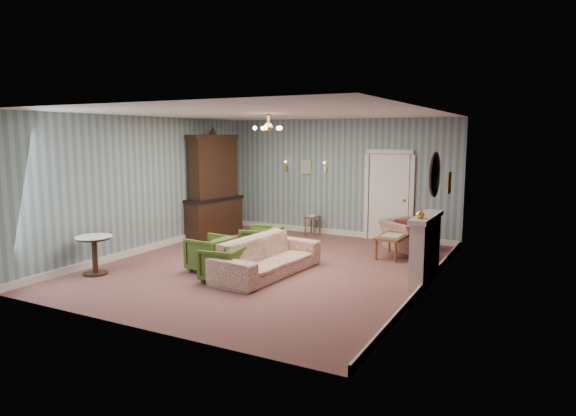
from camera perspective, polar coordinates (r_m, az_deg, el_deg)
The scene contains 27 objects.
floor at distance 9.73m, azimuth -2.15°, elevation -6.65°, with size 7.00×7.00×0.00m, color brown.
ceiling at distance 9.41m, azimuth -2.25°, elevation 10.68°, with size 7.00×7.00×0.00m, color white.
wall_back at distance 12.60m, azimuth 5.77°, elevation 3.42°, with size 6.00×6.00×0.00m, color slate.
wall_front at distance 6.68m, azimuth -17.33°, elevation -1.15°, with size 6.00×6.00×0.00m, color slate.
wall_left at distance 11.25m, azimuth -15.58°, elevation 2.59°, with size 7.00×7.00×0.00m, color slate.
wall_right at distance 8.39m, azimuth 15.87°, elevation 0.75°, with size 7.00×7.00×0.00m, color slate.
wall_right_floral at distance 8.39m, azimuth 15.77°, elevation 0.75°, with size 7.00×7.00×0.00m, color #A3515D.
door at distance 12.17m, azimuth 11.36°, elevation 1.39°, with size 1.12×0.12×2.16m, color white, non-canonical shape.
olive_chair_a at distance 8.78m, azimuth -7.45°, elevation -6.09°, with size 0.65×0.61×0.67m, color #415D20.
olive_chair_b at distance 9.44m, azimuth -8.80°, elevation -4.94°, with size 0.70×0.66×0.72m, color #415D20.
olive_chair_c at distance 10.22m, azimuth -3.04°, elevation -3.79°, with size 0.72×0.68×0.74m, color #415D20.
sofa_chintz at distance 9.09m, azimuth -2.34°, elevation -4.76°, with size 2.32×0.68×0.91m, color brown.
wingback_chair at distance 11.36m, azimuth 13.36°, elevation -2.45°, with size 1.00×0.65×0.87m, color brown.
dresser at distance 12.48m, azimuth -8.47°, elevation 2.80°, with size 0.55×1.60×2.67m, color black, non-canonical shape.
fireplace at distance 8.95m, azimuth 15.31°, elevation -4.43°, with size 0.30×1.40×1.16m, color beige, non-canonical shape.
mantel_vase at distance 8.45m, azimuth 14.75°, elevation -0.64°, with size 0.15×0.15×0.15m, color gold.
oval_mirror at distance 8.74m, azimuth 16.26°, elevation 3.66°, with size 0.04×0.76×0.84m, color white, non-canonical shape.
framed_print at distance 10.09m, azimuth 17.80°, elevation 2.74°, with size 0.04×0.34×0.42m, color gold, non-canonical shape.
coffee_table at distance 10.61m, azimuth 11.75°, elevation -4.26°, with size 0.51×0.91×0.47m, color brown, non-canonical shape.
side_table_black at distance 10.48m, azimuth 15.25°, elevation -4.26°, with size 0.38×0.38×0.57m, color black, non-canonical shape.
pedestal_table at distance 9.75m, azimuth -21.06°, elevation -5.01°, with size 0.65×0.65×0.71m, color black, non-canonical shape.
nesting_table at distance 12.65m, azimuth 2.80°, elevation -1.94°, with size 0.32×0.41×0.53m, color brown, non-canonical shape.
gilt_mirror_back at distance 12.91m, azimuth 2.00°, elevation 4.69°, with size 0.28×0.06×0.36m, color gold, non-canonical shape.
sconce_left at distance 13.14m, azimuth -0.21°, elevation 4.76°, with size 0.16×0.12×0.30m, color gold, non-canonical shape.
sconce_right at distance 12.66m, azimuth 4.21°, elevation 4.60°, with size 0.16×0.12×0.30m, color gold, non-canonical shape.
chandelier at distance 9.40m, azimuth -2.24°, elevation 9.04°, with size 0.56×0.56×0.36m, color gold, non-canonical shape.
burgundy_cushion at distance 11.22m, azimuth 12.93°, elevation -2.34°, with size 0.38×0.10×0.38m, color #5D1F17.
Camera 1 is at (4.69, -8.15, 2.50)m, focal length 31.36 mm.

